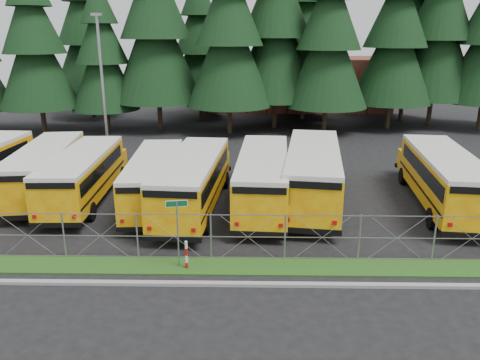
# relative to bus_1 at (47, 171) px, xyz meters

# --- Properties ---
(ground) EXTENTS (120.00, 120.00, 0.00)m
(ground) POSITION_rel_bus_1_xyz_m (10.91, -6.90, -1.40)
(ground) COLOR black
(ground) RESTS_ON ground
(curb) EXTENTS (50.00, 0.25, 0.12)m
(curb) POSITION_rel_bus_1_xyz_m (10.91, -10.00, -1.34)
(curb) COLOR gray
(curb) RESTS_ON ground
(grass_verge) EXTENTS (50.00, 1.40, 0.06)m
(grass_verge) POSITION_rel_bus_1_xyz_m (10.91, -8.60, -1.37)
(grass_verge) COLOR #1C4614
(grass_verge) RESTS_ON ground
(chainlink_fence) EXTENTS (44.00, 0.10, 2.00)m
(chainlink_fence) POSITION_rel_bus_1_xyz_m (10.91, -7.90, -0.40)
(chainlink_fence) COLOR gray
(chainlink_fence) RESTS_ON ground
(brick_building) EXTENTS (22.00, 10.00, 6.00)m
(brick_building) POSITION_rel_bus_1_xyz_m (16.91, 33.10, 1.60)
(brick_building) COLOR brown
(brick_building) RESTS_ON ground
(bus_1) EXTENTS (3.72, 10.93, 2.81)m
(bus_1) POSITION_rel_bus_1_xyz_m (0.00, 0.00, 0.00)
(bus_1) COLOR orange
(bus_1) RESTS_ON ground
(bus_2) EXTENTS (2.82, 10.55, 2.75)m
(bus_2) POSITION_rel_bus_1_xyz_m (2.47, -0.89, -0.03)
(bus_2) COLOR orange
(bus_2) RESTS_ON ground
(bus_3) EXTENTS (2.97, 10.31, 2.67)m
(bus_3) POSITION_rel_bus_1_xyz_m (6.44, -1.38, -0.07)
(bus_3) COLOR orange
(bus_3) RESTS_ON ground
(bus_4) EXTENTS (3.49, 11.21, 2.89)m
(bus_4) POSITION_rel_bus_1_xyz_m (8.60, -2.08, 0.04)
(bus_4) COLOR orange
(bus_4) RESTS_ON ground
(bus_5) EXTENTS (3.31, 11.21, 2.90)m
(bus_5) POSITION_rel_bus_1_xyz_m (12.20, -1.52, 0.05)
(bus_5) COLOR orange
(bus_5) RESTS_ON ground
(bus_6) EXTENTS (4.38, 12.05, 3.09)m
(bus_6) POSITION_rel_bus_1_xyz_m (14.90, -0.96, 0.14)
(bus_6) COLOR orange
(bus_6) RESTS_ON ground
(bus_east) EXTENTS (3.92, 11.50, 2.95)m
(bus_east) POSITION_rel_bus_1_xyz_m (21.65, -1.45, 0.07)
(bus_east) COLOR orange
(bus_east) RESTS_ON ground
(street_sign) EXTENTS (0.83, 0.55, 2.81)m
(street_sign) POSITION_rel_bus_1_xyz_m (8.69, -8.59, 0.63)
(street_sign) COLOR gray
(street_sign) RESTS_ON ground
(striped_bollard) EXTENTS (0.11, 0.11, 1.20)m
(striped_bollard) POSITION_rel_bus_1_xyz_m (9.02, -8.78, -0.80)
(striped_bollard) COLOR #B20C0C
(striped_bollard) RESTS_ON ground
(light_standard) EXTENTS (0.70, 0.35, 10.14)m
(light_standard) POSITION_rel_bus_1_xyz_m (1.25, 7.57, 4.10)
(light_standard) COLOR gray
(light_standard) RESTS_ON ground
(conifer_1) EXTENTS (7.12, 7.12, 15.74)m
(conifer_1) POSITION_rel_bus_1_xyz_m (-7.68, 17.61, 6.46)
(conifer_1) COLOR black
(conifer_1) RESTS_ON ground
(conifer_2) EXTENTS (6.20, 6.20, 13.72)m
(conifer_2) POSITION_rel_bus_1_xyz_m (-1.90, 18.31, 5.46)
(conifer_2) COLOR black
(conifer_2) RESTS_ON ground
(conifer_3) EXTENTS (8.35, 8.35, 18.46)m
(conifer_3) POSITION_rel_bus_1_xyz_m (2.92, 19.13, 7.83)
(conifer_3) COLOR black
(conifer_3) RESTS_ON ground
(conifer_4) EXTENTS (7.80, 7.80, 17.24)m
(conifer_4) POSITION_rel_bus_1_xyz_m (9.68, 17.46, 7.22)
(conifer_4) COLOR black
(conifer_4) RESTS_ON ground
(conifer_5) EXTENTS (8.43, 8.43, 18.65)m
(conifer_5) POSITION_rel_bus_1_xyz_m (13.93, 20.21, 7.92)
(conifer_5) COLOR black
(conifer_5) RESTS_ON ground
(conifer_6) EXTENTS (7.45, 7.45, 16.47)m
(conifer_6) POSITION_rel_bus_1_xyz_m (18.43, 17.78, 6.83)
(conifer_6) COLOR black
(conifer_6) RESTS_ON ground
(conifer_7) EXTENTS (7.59, 7.59, 16.78)m
(conifer_7) POSITION_rel_bus_1_xyz_m (24.91, 19.97, 6.98)
(conifer_7) COLOR black
(conifer_7) RESTS_ON ground
(conifer_8) EXTENTS (8.20, 8.20, 18.13)m
(conifer_8) POSITION_rel_bus_1_xyz_m (29.57, 21.85, 7.66)
(conifer_8) COLOR black
(conifer_8) RESTS_ON ground
(conifer_10) EXTENTS (7.68, 7.68, 16.98)m
(conifer_10) POSITION_rel_bus_1_xyz_m (-5.75, 25.81, 7.09)
(conifer_10) COLOR black
(conifer_10) RESTS_ON ground
(conifer_11) EXTENTS (6.78, 6.78, 14.99)m
(conifer_11) POSITION_rel_bus_1_xyz_m (6.19, 25.39, 6.09)
(conifer_11) COLOR black
(conifer_11) RESTS_ON ground
(conifer_12) EXTENTS (7.54, 7.54, 16.67)m
(conifer_12) POSITION_rel_bus_1_xyz_m (17.18, 24.97, 6.93)
(conifer_12) COLOR black
(conifer_12) RESTS_ON ground
(conifer_13) EXTENTS (7.79, 7.79, 17.23)m
(conifer_13) POSITION_rel_bus_1_xyz_m (27.55, 24.39, 7.21)
(conifer_13) COLOR black
(conifer_13) RESTS_ON ground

